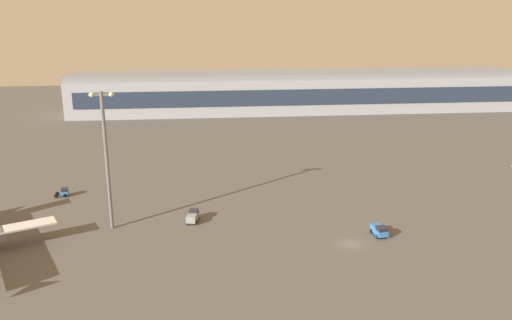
# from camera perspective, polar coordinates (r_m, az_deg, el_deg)

# --- Properties ---
(ground_plane) EXTENTS (416.00, 416.00, 0.00)m
(ground_plane) POSITION_cam_1_polar(r_m,az_deg,el_deg) (102.56, 10.13, -8.90)
(ground_plane) COLOR #56544F
(terminal_building) EXTENTS (184.53, 22.40, 16.40)m
(terminal_building) POSITION_cam_1_polar(r_m,az_deg,el_deg) (221.81, 4.55, 7.35)
(terminal_building) COLOR #9EA3AD
(terminal_building) RESTS_ON ground
(maintenance_van) EXTENTS (2.78, 4.46, 2.25)m
(maintenance_van) POSITION_cam_1_polar(r_m,az_deg,el_deg) (111.05, -6.81, -6.03)
(maintenance_van) COLOR gray
(maintenance_van) RESTS_ON ground
(pushback_tug) EXTENTS (3.24, 2.11, 2.05)m
(pushback_tug) POSITION_cam_1_polar(r_m,az_deg,el_deg) (132.12, -19.95, -3.25)
(pushback_tug) COLOR #3372BF
(pushback_tug) RESTS_ON ground
(cargo_loader) EXTENTS (2.56, 4.39, 2.25)m
(cargo_loader) POSITION_cam_1_polar(r_m,az_deg,el_deg) (106.65, 13.12, -7.35)
(cargo_loader) COLOR #3372BF
(cargo_loader) RESTS_ON ground
(apron_light_central) EXTENTS (4.80, 0.90, 27.71)m
(apron_light_central) POSITION_cam_1_polar(r_m,az_deg,el_deg) (106.37, -15.81, 0.71)
(apron_light_central) COLOR slate
(apron_light_central) RESTS_ON ground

